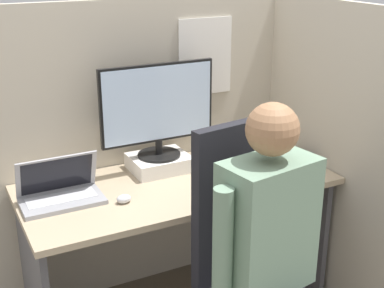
{
  "coord_description": "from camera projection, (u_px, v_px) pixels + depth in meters",
  "views": [
    {
      "loc": [
        -1.01,
        -1.79,
        1.79
      ],
      "look_at": [
        -0.01,
        0.17,
        0.98
      ],
      "focal_mm": 50.0,
      "sensor_mm": 36.0,
      "label": 1
    }
  ],
  "objects": [
    {
      "name": "cubicle_panel_right",
      "position": [
        315.0,
        150.0,
        2.83
      ],
      "size": [
        0.04,
        1.29,
        1.56
      ],
      "color": "#B7AD99",
      "rests_on": "ground"
    },
    {
      "name": "stapler",
      "position": [
        300.0,
        158.0,
        2.79
      ],
      "size": [
        0.05,
        0.15,
        0.05
      ],
      "color": "#2D2D33",
      "rests_on": "desk"
    },
    {
      "name": "desk",
      "position": [
        178.0,
        214.0,
        2.63
      ],
      "size": [
        1.5,
        0.66,
        0.73
      ],
      "color": "tan",
      "rests_on": "ground"
    },
    {
      "name": "laptop",
      "position": [
        61.0,
        193.0,
        2.36
      ],
      "size": [
        0.36,
        0.2,
        0.21
      ],
      "color": "#99999E",
      "rests_on": "desk"
    },
    {
      "name": "monitor",
      "position": [
        158.0,
        108.0,
        2.6
      ],
      "size": [
        0.59,
        0.21,
        0.47
      ],
      "color": "black",
      "rests_on": "paper_box"
    },
    {
      "name": "mouse",
      "position": [
        124.0,
        199.0,
        2.35
      ],
      "size": [
        0.07,
        0.05,
        0.04
      ],
      "color": "silver",
      "rests_on": "desk"
    },
    {
      "name": "coffee_mug",
      "position": [
        225.0,
        147.0,
        2.87
      ],
      "size": [
        0.08,
        0.08,
        0.1
      ],
      "color": "#232328",
      "rests_on": "desk"
    },
    {
      "name": "paper_box",
      "position": [
        159.0,
        163.0,
        2.7
      ],
      "size": [
        0.29,
        0.24,
        0.08
      ],
      "color": "white",
      "rests_on": "desk"
    },
    {
      "name": "office_chair",
      "position": [
        251.0,
        271.0,
        2.1
      ],
      "size": [
        0.54,
        0.58,
        1.16
      ],
      "color": "black",
      "rests_on": "ground"
    },
    {
      "name": "carrot_toy",
      "position": [
        221.0,
        189.0,
        2.43
      ],
      "size": [
        0.05,
        0.16,
        0.05
      ],
      "color": "orange",
      "rests_on": "desk"
    },
    {
      "name": "cubicle_panel_back",
      "position": [
        149.0,
        148.0,
        2.85
      ],
      "size": [
        2.0,
        0.05,
        1.56
      ],
      "color": "#B7AD99",
      "rests_on": "ground"
    },
    {
      "name": "person",
      "position": [
        273.0,
        255.0,
        1.89
      ],
      "size": [
        0.48,
        0.45,
        1.31
      ],
      "color": "black",
      "rests_on": "ground"
    }
  ]
}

